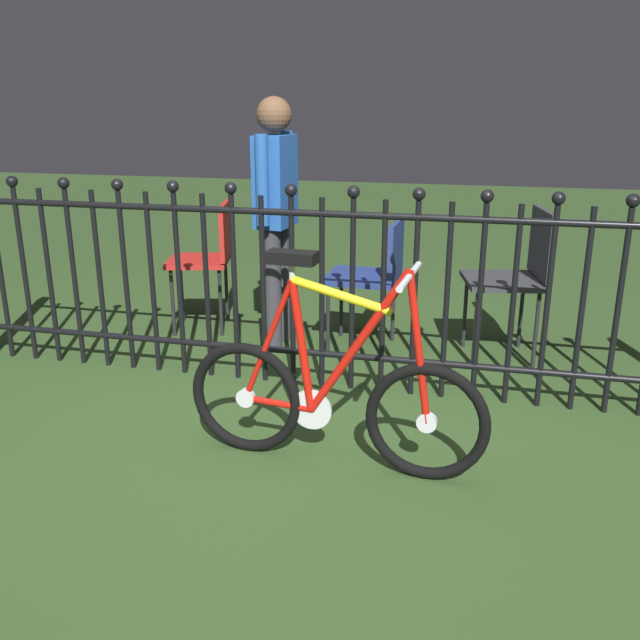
% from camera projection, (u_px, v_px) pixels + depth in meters
% --- Properties ---
extents(ground_plane, '(20.00, 20.00, 0.00)m').
position_uv_depth(ground_plane, '(282.00, 450.00, 3.06)').
color(ground_plane, '#2C441F').
extents(iron_fence, '(4.25, 0.07, 1.12)m').
position_uv_depth(iron_fence, '(305.00, 283.00, 3.60)').
color(iron_fence, black).
rests_on(iron_fence, ground).
extents(bicycle, '(1.30, 0.40, 0.92)m').
position_uv_depth(bicycle, '(332.00, 396.00, 2.86)').
color(bicycle, black).
rests_on(bicycle, ground).
extents(chair_red, '(0.47, 0.47, 0.85)m').
position_uv_depth(chair_red, '(210.00, 253.00, 4.51)').
color(chair_red, black).
rests_on(chair_red, ground).
extents(chair_charcoal, '(0.51, 0.51, 0.89)m').
position_uv_depth(chair_charcoal, '(518.00, 269.00, 3.99)').
color(chair_charcoal, black).
rests_on(chair_charcoal, ground).
extents(chair_navy, '(0.44, 0.44, 0.80)m').
position_uv_depth(chair_navy, '(375.00, 270.00, 4.15)').
color(chair_navy, black).
rests_on(chair_navy, ground).
extents(person_visitor, '(0.21, 0.47, 1.51)m').
position_uv_depth(person_visitor, '(276.00, 204.00, 4.11)').
color(person_visitor, '#2D2D33').
rests_on(person_visitor, ground).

